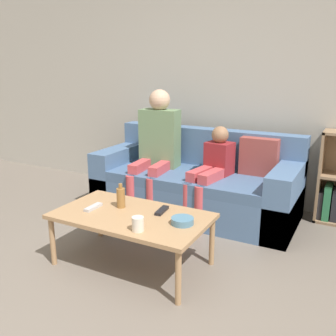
% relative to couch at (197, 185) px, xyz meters
% --- Properties ---
extents(wall_back, '(12.00, 0.06, 2.60)m').
position_rel_couch_xyz_m(wall_back, '(0.13, 0.57, 1.02)').
color(wall_back, '#B7B2A8').
rests_on(wall_back, ground_plane).
extents(couch, '(2.01, 0.85, 0.82)m').
position_rel_couch_xyz_m(couch, '(0.00, 0.00, 0.00)').
color(couch, '#4C6B93').
rests_on(couch, ground_plane).
extents(coffee_table, '(1.13, 0.64, 0.41)m').
position_rel_couch_xyz_m(coffee_table, '(0.01, -1.20, 0.09)').
color(coffee_table, '#A87F56').
rests_on(coffee_table, ground_plane).
extents(person_adult, '(0.41, 0.62, 1.23)m').
position_rel_couch_xyz_m(person_adult, '(-0.42, -0.07, 0.42)').
color(person_adult, '#C6474C').
rests_on(person_adult, ground_plane).
extents(person_child, '(0.32, 0.62, 0.90)m').
position_rel_couch_xyz_m(person_child, '(0.20, -0.13, 0.23)').
color(person_child, '#C6474C').
rests_on(person_child, ground_plane).
extents(cup_near, '(0.08, 0.08, 0.10)m').
position_rel_couch_xyz_m(cup_near, '(0.20, -1.42, 0.17)').
color(cup_near, silver).
rests_on(cup_near, coffee_table).
extents(tv_remote_0, '(0.05, 0.17, 0.02)m').
position_rel_couch_xyz_m(tv_remote_0, '(-0.31, -1.25, 0.13)').
color(tv_remote_0, '#B7B7BC').
rests_on(tv_remote_0, coffee_table).
extents(tv_remote_1, '(0.07, 0.17, 0.02)m').
position_rel_couch_xyz_m(tv_remote_1, '(0.18, -1.06, 0.13)').
color(tv_remote_1, black).
rests_on(tv_remote_1, coffee_table).
extents(snack_bowl, '(0.16, 0.16, 0.05)m').
position_rel_couch_xyz_m(snack_bowl, '(0.41, -1.18, 0.14)').
color(snack_bowl, teal).
rests_on(snack_bowl, coffee_table).
extents(bottle, '(0.06, 0.06, 0.19)m').
position_rel_couch_xyz_m(bottle, '(-0.14, -1.12, 0.20)').
color(bottle, olive).
rests_on(bottle, coffee_table).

